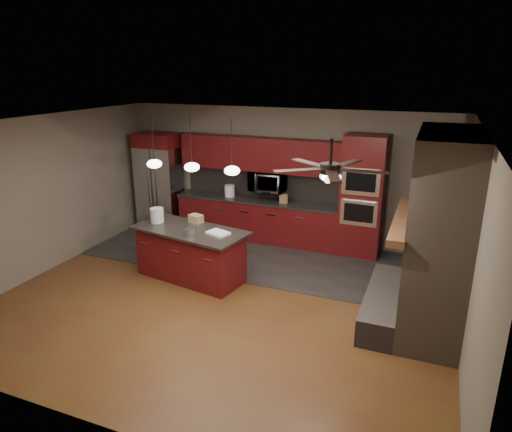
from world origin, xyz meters
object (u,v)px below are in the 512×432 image
at_px(refrigerator, 161,182).
at_px(paint_can, 190,232).
at_px(oven_tower, 362,196).
at_px(cardboard_box, 196,219).
at_px(paint_tray, 218,233).
at_px(microwave, 268,181).
at_px(counter_bucket, 230,191).
at_px(counter_box, 284,199).
at_px(white_bucket, 157,215).
at_px(kitchen_island, 191,253).

height_order(refrigerator, paint_can, refrigerator).
relative_size(oven_tower, refrigerator, 1.08).
bearing_deg(cardboard_box, paint_tray, -14.26).
height_order(microwave, cardboard_box, microwave).
distance_m(counter_bucket, counter_box, 1.25).
bearing_deg(counter_bucket, white_bucket, -102.25).
xyz_separation_m(refrigerator, counter_bucket, (1.69, 0.08, -0.07)).
distance_m(kitchen_island, paint_can, 0.60).
distance_m(oven_tower, cardboard_box, 3.24).
bearing_deg(white_bucket, paint_can, -23.21).
bearing_deg(paint_can, white_bucket, 156.79).
relative_size(refrigerator, kitchen_island, 1.03).
distance_m(oven_tower, counter_bucket, 2.84).
relative_size(cardboard_box, counter_bucket, 0.94).
distance_m(white_bucket, paint_can, 0.96).
distance_m(white_bucket, paint_tray, 1.30).
bearing_deg(kitchen_island, counter_box, 75.78).
bearing_deg(paint_tray, cardboard_box, 167.32).
bearing_deg(microwave, refrigerator, -177.06).
bearing_deg(paint_tray, white_bucket, -168.09).
height_order(white_bucket, counter_box, white_bucket).
relative_size(kitchen_island, paint_can, 11.98).
distance_m(refrigerator, white_bucket, 2.38).
relative_size(cardboard_box, counter_box, 1.26).
distance_m(kitchen_island, counter_bucket, 2.31).
xyz_separation_m(white_bucket, counter_box, (1.71, 2.06, -0.06)).
xyz_separation_m(oven_tower, paint_tray, (-2.01, -2.25, -0.25)).
bearing_deg(kitchen_island, microwave, 85.51).
distance_m(refrigerator, counter_box, 2.95).
bearing_deg(paint_tray, paint_can, -132.55).
bearing_deg(microwave, white_bucket, -121.35).
bearing_deg(counter_box, paint_can, -120.50).
bearing_deg(paint_can, refrigerator, 131.24).
relative_size(refrigerator, cardboard_box, 9.34).
relative_size(oven_tower, counter_box, 12.72).
bearing_deg(cardboard_box, counter_bucket, 113.09).
bearing_deg(white_bucket, microwave, 58.65).
relative_size(oven_tower, white_bucket, 9.21).
height_order(refrigerator, counter_bucket, refrigerator).
distance_m(refrigerator, cardboard_box, 2.62).
height_order(oven_tower, counter_box, oven_tower).
distance_m(paint_can, counter_bucket, 2.52).
bearing_deg(microwave, paint_can, -99.86).
bearing_deg(paint_tray, oven_tower, 66.85).
relative_size(kitchen_island, paint_tray, 5.91).
bearing_deg(oven_tower, counter_bucket, 179.85).
bearing_deg(oven_tower, paint_can, -134.23).
xyz_separation_m(paint_can, cardboard_box, (-0.21, 0.61, 0.02)).
relative_size(microwave, paint_tray, 2.02).
bearing_deg(paint_tray, kitchen_island, -164.95).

